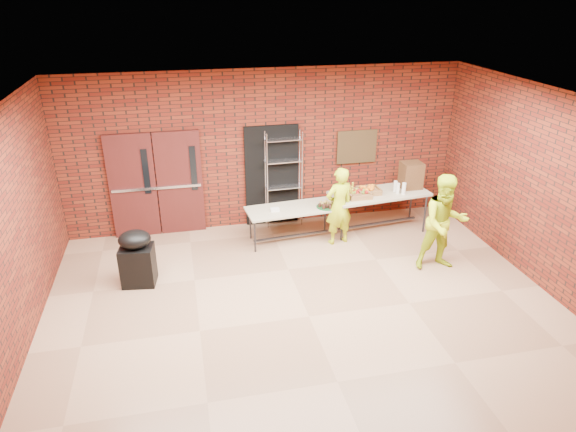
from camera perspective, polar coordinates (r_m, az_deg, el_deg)
The scene contains 19 objects.
room at distance 7.18m, azimuth 2.56°, elevation -0.66°, with size 8.08×7.08×3.28m.
double_doors at distance 10.37m, azimuth -14.37°, elevation 3.40°, with size 1.78×0.12×2.10m.
dark_doorway at distance 10.54m, azimuth -1.81°, elevation 4.50°, with size 1.10×0.06×2.10m, color black.
bronze_plaque at distance 10.83m, azimuth 7.65°, elevation 7.64°, with size 0.85×0.04×0.70m, color #3F2C19.
wire_rack at distance 10.46m, azimuth -0.48°, elevation 4.10°, with size 0.74×0.25×2.01m, color #B2B1B8, non-canonical shape.
table_left at distance 9.86m, azimuth 0.39°, elevation 0.56°, with size 1.78×0.87×0.71m.
table_right at distance 10.49m, azimuth 10.10°, elevation 2.24°, with size 2.05×1.03×0.81m.
basket_bananas at distance 10.15m, azimuth 6.72°, elevation 2.48°, with size 0.47×0.36×0.15m.
basket_oranges at distance 10.37m, azimuth 8.93°, elevation 2.82°, with size 0.46×0.35×0.14m.
basket_apples at distance 10.14m, azimuth 7.92°, elevation 2.37°, with size 0.44×0.34×0.14m.
muffin_tray at distance 9.90m, azimuth 4.31°, elevation 1.24°, with size 0.39×0.39×0.10m.
napkin_box at distance 9.71m, azimuth -1.46°, elevation 0.72°, with size 0.17×0.11×0.06m, color white.
coffee_dispenser at distance 10.76m, azimuth 13.51°, elevation 4.43°, with size 0.41×0.37×0.54m, color #51351C.
cup_stack_front at distance 10.46m, azimuth 12.10°, elevation 3.03°, with size 0.07×0.07×0.21m, color white.
cup_stack_mid at distance 10.44m, azimuth 12.75°, elevation 3.00°, with size 0.08×0.08×0.24m, color white.
cup_stack_back at distance 10.54m, azimuth 11.84°, elevation 3.24°, with size 0.08×0.08×0.23m, color white.
covered_grill at distance 8.91m, azimuth -16.43°, elevation -4.46°, with size 0.59×0.52×0.98m.
volunteer_woman at distance 9.82m, azimuth 5.67°, elevation 1.10°, with size 0.56×0.37×1.54m, color #B6D117.
volunteer_man at distance 9.26m, azimuth 16.98°, elevation -0.74°, with size 0.85×0.66×1.74m, color #B6D117.
Camera 1 is at (-1.72, -6.27, 4.65)m, focal length 32.00 mm.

